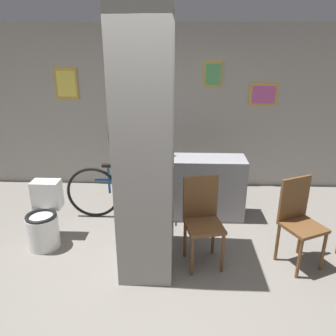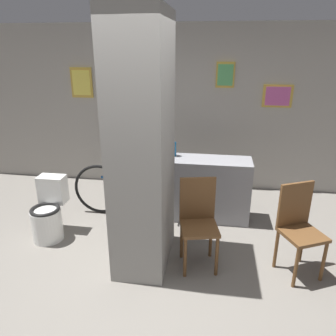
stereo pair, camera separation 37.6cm
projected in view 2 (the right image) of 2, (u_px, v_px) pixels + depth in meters
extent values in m
plane|color=slate|center=(148.00, 285.00, 3.31)|extent=(14.00, 14.00, 0.00)
cube|color=gray|center=(179.00, 109.00, 5.29)|extent=(8.00, 0.06, 2.60)
cube|color=#B79338|center=(82.00, 83.00, 5.32)|extent=(0.36, 0.02, 0.48)
cube|color=#E0CC4C|center=(81.00, 83.00, 5.31)|extent=(0.30, 0.01, 0.39)
cube|color=#B79338|center=(278.00, 96.00, 4.95)|extent=(0.44, 0.02, 0.34)
cube|color=#B24C8C|center=(278.00, 96.00, 4.94)|extent=(0.36, 0.01, 0.28)
cube|color=#B79338|center=(225.00, 75.00, 4.96)|extent=(0.28, 0.02, 0.38)
cube|color=#4C9959|center=(225.00, 75.00, 4.94)|extent=(0.23, 0.01, 0.31)
cube|color=gray|center=(143.00, 148.00, 3.30)|extent=(0.53, 0.93, 2.60)
cylinder|color=#593319|center=(109.00, 128.00, 3.08)|extent=(0.03, 0.40, 0.40)
cylinder|color=red|center=(107.00, 128.00, 3.08)|extent=(0.01, 0.07, 0.07)
cube|color=gray|center=(195.00, 188.00, 4.50)|extent=(1.48, 0.44, 0.86)
cylinder|color=silver|center=(47.00, 225.00, 4.04)|extent=(0.37, 0.37, 0.40)
torus|color=black|center=(45.00, 210.00, 3.96)|extent=(0.36, 0.36, 0.04)
cube|color=silver|center=(53.00, 189.00, 4.13)|extent=(0.33, 0.20, 0.35)
cylinder|color=brown|center=(185.00, 258.00, 3.37)|extent=(0.04, 0.04, 0.46)
cylinder|color=brown|center=(217.00, 256.00, 3.39)|extent=(0.04, 0.04, 0.46)
cylinder|color=brown|center=(182.00, 240.00, 3.67)|extent=(0.04, 0.04, 0.46)
cylinder|color=brown|center=(211.00, 239.00, 3.69)|extent=(0.04, 0.04, 0.46)
cube|color=brown|center=(199.00, 228.00, 3.44)|extent=(0.46, 0.46, 0.04)
cube|color=brown|center=(197.00, 198.00, 3.52)|extent=(0.38, 0.11, 0.48)
cylinder|color=brown|center=(296.00, 268.00, 3.21)|extent=(0.04, 0.04, 0.46)
cylinder|color=brown|center=(324.00, 262.00, 3.31)|extent=(0.04, 0.04, 0.46)
cylinder|color=brown|center=(276.00, 249.00, 3.51)|extent=(0.04, 0.04, 0.46)
cylinder|color=brown|center=(302.00, 244.00, 3.60)|extent=(0.04, 0.04, 0.46)
cube|color=brown|center=(303.00, 235.00, 3.32)|extent=(0.51, 0.51, 0.04)
cube|color=brown|center=(295.00, 204.00, 3.39)|extent=(0.36, 0.19, 0.48)
torus|color=black|center=(100.00, 189.00, 4.61)|extent=(0.74, 0.04, 0.74)
torus|color=black|center=(164.00, 193.00, 4.49)|extent=(0.74, 0.04, 0.74)
cylinder|color=#194C8C|center=(131.00, 179.00, 4.48)|extent=(0.84, 0.04, 0.04)
cylinder|color=#194C8C|center=(115.00, 178.00, 4.51)|extent=(0.03, 0.03, 0.38)
cylinder|color=#194C8C|center=(160.00, 180.00, 4.42)|extent=(0.03, 0.03, 0.35)
cube|color=black|center=(114.00, 163.00, 4.44)|extent=(0.16, 0.06, 0.04)
cylinder|color=#262626|center=(160.00, 168.00, 4.36)|extent=(0.03, 0.42, 0.03)
cylinder|color=#19598C|center=(173.00, 149.00, 4.43)|extent=(0.09, 0.09, 0.19)
cylinder|color=#19598C|center=(173.00, 139.00, 4.38)|extent=(0.04, 0.04, 0.08)
sphere|color=#333333|center=(173.00, 136.00, 4.36)|extent=(0.04, 0.04, 0.04)
cylinder|color=silver|center=(163.00, 152.00, 4.40)|extent=(0.09, 0.09, 0.14)
cylinder|color=silver|center=(163.00, 145.00, 4.37)|extent=(0.04, 0.04, 0.06)
sphere|color=#333333|center=(163.00, 142.00, 4.35)|extent=(0.04, 0.04, 0.04)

